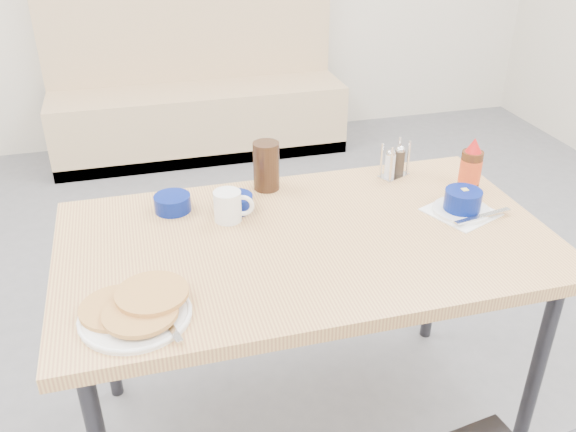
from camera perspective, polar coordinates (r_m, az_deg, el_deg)
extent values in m
cube|color=tan|center=(4.18, -8.25, 8.87)|extent=(1.90, 0.55, 0.45)
cube|color=tan|center=(4.24, -9.16, 16.13)|extent=(1.90, 0.12, 1.00)
cube|color=#2D2D33|center=(4.24, -8.07, 6.53)|extent=(1.90, 0.55, 0.08)
cube|color=tan|center=(1.76, 1.76, -2.49)|extent=(1.40, 0.80, 0.04)
cylinder|color=#2D2D33|center=(2.01, 22.12, -13.78)|extent=(0.04, 0.04, 0.72)
cylinder|color=#2D2D33|center=(2.19, -16.90, -8.83)|extent=(0.04, 0.04, 0.72)
cylinder|color=#2D2D33|center=(2.42, 13.61, -4.18)|extent=(0.04, 0.04, 0.72)
cylinder|color=white|center=(1.48, -14.08, -9.03)|extent=(0.26, 0.26, 0.01)
cylinder|color=tan|center=(1.50, -15.75, -8.26)|extent=(0.17, 0.17, 0.01)
cylinder|color=tan|center=(1.45, -13.65, -8.81)|extent=(0.17, 0.17, 0.01)
cylinder|color=tan|center=(1.49, -12.61, -7.06)|extent=(0.17, 0.17, 0.01)
cube|color=silver|center=(1.42, -10.91, -10.16)|extent=(0.05, 0.12, 0.00)
cylinder|color=white|center=(1.81, -5.67, 0.94)|extent=(0.08, 0.08, 0.09)
cylinder|color=black|center=(1.79, -5.74, 2.11)|extent=(0.07, 0.07, 0.00)
torus|color=white|center=(1.81, -4.25, 0.98)|extent=(0.07, 0.03, 0.07)
cube|color=white|center=(1.94, 15.87, 0.37)|extent=(0.24, 0.24, 0.00)
cylinder|color=white|center=(1.94, 15.90, 0.55)|extent=(0.17, 0.17, 0.01)
cylinder|color=navy|center=(1.92, 16.04, 1.48)|extent=(0.11, 0.11, 0.06)
cylinder|color=white|center=(1.91, 16.14, 2.13)|extent=(0.10, 0.10, 0.01)
cube|color=#F4DB60|center=(1.91, 16.21, 2.32)|extent=(0.02, 0.02, 0.01)
cube|color=silver|center=(1.91, 17.77, 0.01)|extent=(0.20, 0.05, 0.01)
cylinder|color=navy|center=(1.90, -10.75, 1.20)|extent=(0.11, 0.11, 0.05)
cylinder|color=navy|center=(1.88, -4.94, 1.26)|extent=(0.11, 0.11, 0.05)
cylinder|color=black|center=(1.98, -2.05, 4.71)|extent=(0.10, 0.10, 0.16)
cube|color=silver|center=(2.13, 9.84, 3.77)|extent=(0.12, 0.10, 0.00)
cylinder|color=silver|center=(2.06, 9.63, 4.80)|extent=(0.01, 0.01, 0.12)
cylinder|color=silver|center=(2.12, 11.21, 5.39)|extent=(0.01, 0.01, 0.12)
cylinder|color=silver|center=(2.08, 8.74, 5.19)|extent=(0.01, 0.01, 0.12)
cylinder|color=silver|center=(2.15, 10.33, 5.77)|extent=(0.01, 0.01, 0.12)
cylinder|color=silver|center=(2.09, 9.50, 4.66)|extent=(0.03, 0.03, 0.08)
cylinder|color=#3F3326|center=(2.13, 10.37, 4.99)|extent=(0.03, 0.03, 0.08)
cylinder|color=#47230F|center=(2.06, 16.68, 4.04)|extent=(0.07, 0.07, 0.14)
cylinder|color=orange|center=(2.06, 16.69, 4.11)|extent=(0.07, 0.07, 0.08)
cone|color=red|center=(2.02, 17.04, 6.38)|extent=(0.05, 0.05, 0.05)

